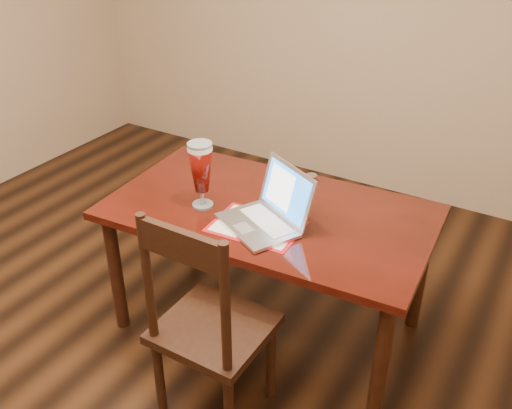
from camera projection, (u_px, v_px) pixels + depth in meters
The scene contains 3 objects.
ground at pixel (128, 381), 2.74m from camera, with size 5.00×5.00×0.00m, color black.
dining_table at pixel (266, 221), 2.76m from camera, with size 1.60×0.97×1.05m.
dining_chair at pixel (209, 327), 2.35m from camera, with size 0.45×0.42×1.05m.
Camera 1 is at (1.53, -1.35, 2.10)m, focal length 40.00 mm.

